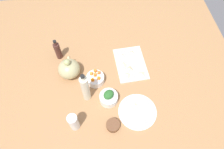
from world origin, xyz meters
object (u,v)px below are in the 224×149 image
(bowl_carrots, at_px, (95,79))
(bottle_0, at_px, (58,51))
(teapot, at_px, (69,69))
(bottle_1, at_px, (85,88))
(cutting_board, at_px, (131,64))
(bowl_small_side, at_px, (113,125))
(drinking_glass_0, at_px, (74,122))
(bowl_greens, at_px, (109,98))
(plate_tofu, at_px, (137,112))

(bowl_carrots, relative_size, bottle_0, 0.67)
(teapot, distance_m, bottle_1, 0.24)
(cutting_board, relative_size, bowl_small_side, 3.54)
(bottle_0, relative_size, drinking_glass_0, 1.29)
(bowl_carrots, height_order, teapot, teapot)
(bottle_1, relative_size, drinking_glass_0, 1.96)
(bowl_small_side, height_order, teapot, teapot)
(bowl_small_side, bearing_deg, bowl_carrots, 14.16)
(cutting_board, height_order, bowl_greens, bowl_greens)
(bowl_greens, height_order, bottle_0, bottle_0)
(teapot, distance_m, bottle_0, 0.18)
(plate_tofu, height_order, bowl_carrots, bowl_carrots)
(teapot, bearing_deg, drinking_glass_0, -175.95)
(teapot, relative_size, drinking_glass_0, 1.19)
(bottle_0, bearing_deg, plate_tofu, -134.75)
(drinking_glass_0, bearing_deg, cutting_board, -44.61)
(bowl_small_side, relative_size, bottle_1, 0.31)
(bowl_small_side, xyz_separation_m, bottle_0, (0.58, 0.34, 0.06))
(cutting_board, distance_m, bowl_greens, 0.33)
(bottle_0, bearing_deg, bowl_greens, -140.13)
(bowl_carrots, distance_m, bowl_small_side, 0.35)
(bowl_carrots, xyz_separation_m, bottle_0, (0.24, 0.26, 0.05))
(plate_tofu, xyz_separation_m, bowl_small_side, (-0.08, 0.17, 0.01))
(bowl_greens, xyz_separation_m, teapot, (0.24, 0.25, 0.03))
(cutting_board, relative_size, bottle_1, 1.10)
(bowl_small_side, bearing_deg, bowl_greens, 2.61)
(bowl_carrots, distance_m, bottle_1, 0.17)
(bottle_0, distance_m, bottle_1, 0.41)
(bottle_0, bearing_deg, bowl_small_side, -149.50)
(bowl_carrots, relative_size, teapot, 0.73)
(plate_tofu, bearing_deg, bowl_greens, 58.99)
(bottle_1, bearing_deg, bowl_small_side, -145.69)
(bottle_0, xyz_separation_m, drinking_glass_0, (-0.55, -0.11, -0.01))
(bowl_carrots, bearing_deg, bowl_greens, -153.82)
(plate_tofu, relative_size, bottle_1, 0.89)
(bowl_carrots, distance_m, teapot, 0.20)
(teapot, bearing_deg, cutting_board, -85.65)
(plate_tofu, xyz_separation_m, bottle_0, (0.51, 0.51, 0.07))
(bowl_carrots, xyz_separation_m, bowl_small_side, (-0.34, -0.09, -0.01))
(bowl_carrots, relative_size, drinking_glass_0, 0.87)
(bowl_greens, relative_size, bowl_small_side, 1.41)
(bottle_0, xyz_separation_m, bottle_1, (-0.36, -0.19, 0.05))
(cutting_board, relative_size, bottle_0, 1.66)
(bowl_greens, distance_m, bowl_small_side, 0.18)
(cutting_board, xyz_separation_m, bowl_carrots, (-0.12, 0.27, 0.02))
(cutting_board, height_order, bottle_0, bottle_0)
(teapot, xyz_separation_m, bottle_0, (0.16, 0.08, 0.01))
(bowl_greens, xyz_separation_m, drinking_glass_0, (-0.15, 0.23, 0.04))
(cutting_board, distance_m, bowl_small_side, 0.49)
(bowl_small_side, bearing_deg, drinking_glass_0, 82.98)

